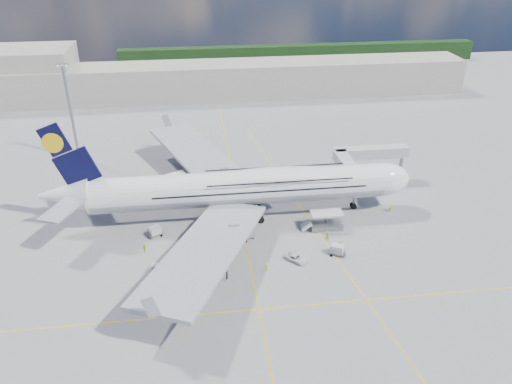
{
  "coord_description": "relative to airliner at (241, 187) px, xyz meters",
  "views": [
    {
      "loc": [
        -8.37,
        -81.96,
        55.53
      ],
      "look_at": [
        3.1,
        8.0,
        6.66
      ],
      "focal_mm": 35.0,
      "sensor_mm": 36.0,
      "label": 1
    }
  ],
  "objects": [
    {
      "name": "cone_wing_right_inner",
      "position": [
        -7.12,
        -18.54,
        -6.58
      ],
      "size": [
        0.47,
        0.47,
        0.59
      ],
      "color": "orange",
      "rests_on": "ground"
    },
    {
      "name": "dolly_row_c",
      "position": [
        -17.08,
        -17.78,
        -5.97
      ],
      "size": [
        2.81,
        1.76,
        1.68
      ],
      "rotation": [
        0.0,
        0.0,
        -0.14
      ],
      "color": "gray",
      "rests_on": "ground"
    },
    {
      "name": "service_van",
      "position": [
        8.34,
        -17.66,
        -6.26
      ],
      "size": [
        4.52,
        4.54,
        1.22
      ],
      "primitive_type": "imported",
      "rotation": [
        0.0,
        0.0,
        0.78
      ],
      "color": "white",
      "rests_on": "ground"
    },
    {
      "name": "crew_tug",
      "position": [
        2.45,
        -20.13,
        -5.99
      ],
      "size": [
        1.29,
        1.02,
        1.75
      ],
      "primitive_type": "imported",
      "rotation": [
        0.0,
        0.0,
        -0.38
      ],
      "color": "#BFFE1A",
      "rests_on": "ground"
    },
    {
      "name": "hangar",
      "position": [
        -70.26,
        90.0,
        2.13
      ],
      "size": [
        40.0,
        22.0,
        18.0
      ],
      "primitive_type": "cube",
      "color": "#B2AD9E",
      "rests_on": "ground"
    },
    {
      "name": "dolly_row_b",
      "position": [
        -11.24,
        -9.52,
        -5.92
      ],
      "size": [
        3.15,
        2.5,
        1.76
      ],
      "rotation": [
        0.0,
        0.0,
        -0.42
      ],
      "color": "gray",
      "rests_on": "ground"
    },
    {
      "name": "taxi_line_cross",
      "position": [
        -0.26,
        -30.0,
        -6.86
      ],
      "size": [
        120.0,
        0.25,
        0.01
      ],
      "primitive_type": "cube",
      "color": "yellow",
      "rests_on": "ground"
    },
    {
      "name": "taxi_line_main",
      "position": [
        -0.26,
        -10.0,
        -6.86
      ],
      "size": [
        0.25,
        220.0,
        0.01
      ],
      "primitive_type": "cube",
      "color": "yellow",
      "rests_on": "ground"
    },
    {
      "name": "ground",
      "position": [
        -0.26,
        -10.0,
        -6.87
      ],
      "size": [
        300.0,
        300.0,
        0.0
      ],
      "primitive_type": "plane",
      "color": "gray",
      "rests_on": "ground"
    },
    {
      "name": "airliner",
      "position": [
        0.0,
        0.0,
        0.0
      ],
      "size": [
        77.26,
        79.15,
        23.71
      ],
      "color": "white",
      "rests_on": "ground"
    },
    {
      "name": "crew_wing",
      "position": [
        -19.82,
        -11.07,
        -6.0
      ],
      "size": [
        0.86,
        1.1,
        1.74
      ],
      "primitive_type": "imported",
      "rotation": [
        0.0,
        0.0,
        1.08
      ],
      "color": "#CFFF1A",
      "rests_on": "ground"
    },
    {
      "name": "cargo_loader",
      "position": [
        16.56,
        -7.11,
        -5.62
      ],
      "size": [
        8.53,
        3.2,
        3.67
      ],
      "color": "silver",
      "rests_on": "ground"
    },
    {
      "name": "light_mast",
      "position": [
        -40.26,
        35.0,
        6.34
      ],
      "size": [
        3.0,
        0.7,
        25.5
      ],
      "color": "gray",
      "rests_on": "ground"
    },
    {
      "name": "crew_nose",
      "position": [
        32.46,
        -2.28,
        -5.89
      ],
      "size": [
        0.85,
        0.82,
        1.95
      ],
      "primitive_type": "imported",
      "rotation": [
        0.0,
        0.0,
        0.71
      ],
      "color": "#DFF419",
      "rests_on": "ground"
    },
    {
      "name": "dolly_nose_far",
      "position": [
        16.5,
        -16.51,
        -5.78
      ],
      "size": [
        3.63,
        3.02,
        2.03
      ],
      "rotation": [
        0.0,
        0.0,
        -0.5
      ],
      "color": "gray",
      "rests_on": "ground"
    },
    {
      "name": "crew_loader",
      "position": [
        15.89,
        -11.67,
        -5.86
      ],
      "size": [
        1.2,
        1.24,
        2.01
      ],
      "primitive_type": "imported",
      "rotation": [
        0.0,
        0.0,
        -0.91
      ],
      "color": "#CFFF1A",
      "rests_on": "ground"
    },
    {
      "name": "catering_truck_outer",
      "position": [
        -9.86,
        27.81,
        -4.99
      ],
      "size": [
        7.26,
        4.29,
        4.05
      ],
      "rotation": [
        0.0,
        0.0,
        -0.3
      ],
      "color": "gray",
      "rests_on": "ground"
    },
    {
      "name": "cone_wing_left_outer",
      "position": [
        -18.48,
        21.5,
        -6.58
      ],
      "size": [
        0.47,
        0.47,
        0.59
      ],
      "color": "orange",
      "rests_on": "ground"
    },
    {
      "name": "cone_wing_left_inner",
      "position": [
        -13.76,
        11.6,
        -6.59
      ],
      "size": [
        0.45,
        0.45,
        0.58
      ],
      "color": "orange",
      "rests_on": "ground"
    },
    {
      "name": "dolly_nose_near",
      "position": [
        0.2,
        -8.77,
        -5.92
      ],
      "size": [
        2.81,
        1.51,
        1.77
      ],
      "rotation": [
        0.0,
        0.0,
        0.01
      ],
      "color": "gray",
      "rests_on": "ground"
    },
    {
      "name": "dolly_row_a",
      "position": [
        -11.96,
        -23.84,
        -5.73
      ],
      "size": [
        3.74,
        2.82,
        2.11
      ],
      "rotation": [
        0.0,
        0.0,
        0.36
      ],
      "color": "gray",
      "rests_on": "ground"
    },
    {
      "name": "cone_nose",
      "position": [
        35.54,
        5.24,
        -6.57
      ],
      "size": [
        0.49,
        0.49,
        0.63
      ],
      "color": "orange",
      "rests_on": "ground"
    },
    {
      "name": "terminal",
      "position": [
        -0.26,
        85.0,
        -0.87
      ],
      "size": [
        180.0,
        16.0,
        12.0
      ],
      "primitive_type": "cube",
      "color": "#B2AD9E",
      "rests_on": "ground"
    },
    {
      "name": "dolly_back",
      "position": [
        -18.14,
        -5.46,
        -5.8
      ],
      "size": [
        3.55,
        3.06,
        1.99
      ],
      "rotation": [
        0.0,
        0.0,
        0.55
      ],
      "color": "gray",
      "rests_on": "ground"
    },
    {
      "name": "crew_van",
      "position": [
        17.43,
        -15.1,
        -5.96
      ],
      "size": [
        0.93,
        1.06,
        1.82
      ],
      "primitive_type": "imported",
      "rotation": [
        0.0,
        0.0,
        2.07
      ],
      "color": "#96DC17",
      "rests_on": "ground"
    },
    {
      "name": "cone_tail",
      "position": [
        -28.3,
        7.12,
        -6.57
      ],
      "size": [
        0.48,
        0.48,
        0.61
      ],
      "color": "orange",
      "rests_on": "ground"
    },
    {
      "name": "baggage_tug",
      "position": [
        -10.52,
        -19.56,
        -6.07
      ],
      "size": [
        3.18,
        2.2,
        1.82
      ],
      "rotation": [
        0.0,
        0.0,
        0.32
      ],
      "color": "white",
      "rests_on": "ground"
    },
    {
      "name": "taxi_line_diag",
      "position": [
        13.74,
        -0.0,
        -6.86
      ],
      "size": [
        14.16,
        99.06,
        0.01
      ],
      "primitive_type": "cube",
      "rotation": [
        0.0,
        0.0,
        0.14
      ],
      "color": "yellow",
      "rests_on": "ground"
    },
    {
      "name": "cone_wing_right_outer",
      "position": [
        -7.23,
        -19.9,
        -6.64
      ],
      "size": [
        0.38,
        0.38,
        0.48
      ],
      "color": "orange",
      "rests_on": "ground"
    },
    {
      "name": "tree_line",
      "position": [
        39.74,
        130.0,
        -2.87
      ],
      "size": [
        160.0,
        6.0,
        8.0
      ],
      "primitive_type": "cube",
      "color": "#193814",
      "rests_on": "ground"
    },
    {
      "name": "catering_truck_inner",
      "position": [
        -13.54,
        14.06,
        -5.01
      ],
      "size": [
        7.16,
        5.06,
        3.94
      ],
      "rotation": [
        0.0,
        0.0,
        0.48
      ],
      "color": "gray",
      "rests_on": "ground"
    },
    {
      "name": "jet_bridge",
      "position": [
        29.55,
        10.94,
        -0.02
      ],
      "size": [
        18.8,
        12.1,
        8.5
      ],
      "color": "#B7B7BC",
      "rests_on": "ground"
    }
  ]
}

